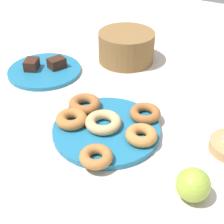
% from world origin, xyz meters
% --- Properties ---
extents(ground_plane, '(2.40, 2.40, 0.00)m').
position_xyz_m(ground_plane, '(0.00, 0.00, 0.00)').
color(ground_plane, beige).
extents(donut_plate, '(0.28, 0.28, 0.02)m').
position_xyz_m(donut_plate, '(0.00, 0.00, 0.01)').
color(donut_plate, '#1E6B93').
rests_on(donut_plate, ground_plane).
extents(donut_0, '(0.12, 0.12, 0.03)m').
position_xyz_m(donut_0, '(-0.10, 0.05, 0.03)').
color(donut_0, '#995B2D').
rests_on(donut_0, donut_plate).
extents(donut_1, '(0.12, 0.12, 0.03)m').
position_xyz_m(donut_1, '(-0.01, -0.00, 0.03)').
color(donut_1, tan).
rests_on(donut_1, donut_plate).
extents(donut_2, '(0.09, 0.09, 0.02)m').
position_xyz_m(donut_2, '(0.04, -0.12, 0.03)').
color(donut_2, '#AD6B33').
rests_on(donut_2, donut_plate).
extents(donut_3, '(0.10, 0.10, 0.03)m').
position_xyz_m(donut_3, '(0.10, -0.00, 0.03)').
color(donut_3, '#BC7A3D').
rests_on(donut_3, donut_plate).
extents(donut_4, '(0.09, 0.09, 0.02)m').
position_xyz_m(donut_4, '(0.07, 0.09, 0.03)').
color(donut_4, '#995B2D').
rests_on(donut_4, donut_plate).
extents(donut_5, '(0.11, 0.11, 0.03)m').
position_xyz_m(donut_5, '(-0.09, -0.03, 0.03)').
color(donut_5, '#AD6B33').
rests_on(donut_5, donut_plate).
extents(cake_plate, '(0.25, 0.25, 0.01)m').
position_xyz_m(cake_plate, '(-0.34, 0.18, 0.01)').
color(cake_plate, '#1E6B93').
rests_on(cake_plate, ground_plane).
extents(brownie_near, '(0.06, 0.07, 0.03)m').
position_xyz_m(brownie_near, '(-0.38, 0.16, 0.03)').
color(brownie_near, '#381E14').
rests_on(brownie_near, cake_plate).
extents(brownie_far, '(0.06, 0.07, 0.03)m').
position_xyz_m(brownie_far, '(-0.31, 0.21, 0.03)').
color(brownie_far, '#381E14').
rests_on(brownie_far, cake_plate).
extents(basket, '(0.21, 0.21, 0.11)m').
position_xyz_m(basket, '(-0.14, 0.39, 0.05)').
color(basket, brown).
rests_on(basket, ground_plane).
extents(apple, '(0.07, 0.07, 0.07)m').
position_xyz_m(apple, '(0.26, -0.10, 0.04)').
color(apple, '#93AD38').
rests_on(apple, ground_plane).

